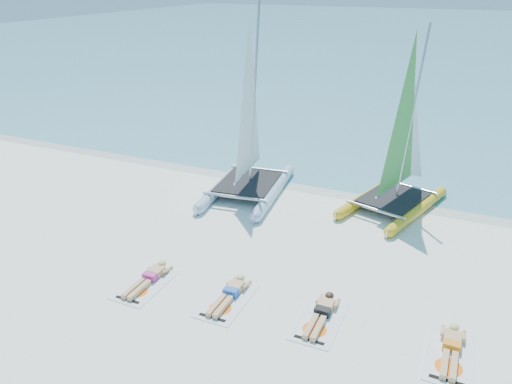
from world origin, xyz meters
TOP-DOWN VIEW (x-y plane):
  - ground at (0.00, 0.00)m, footprint 140.00×140.00m
  - sea at (0.00, 63.00)m, footprint 140.00×115.00m
  - wet_sand_strip at (0.00, 5.50)m, footprint 140.00×1.40m
  - catamaran_blue at (-2.52, 4.06)m, footprint 2.99×5.34m
  - catamaran_yellow at (2.79, 5.28)m, footprint 3.43×5.08m
  - towel_a at (-2.42, -2.66)m, footprint 1.00×1.85m
  - sunbather_a at (-2.42, -2.46)m, footprint 0.37×1.73m
  - towel_b at (-0.14, -2.41)m, footprint 1.00×1.85m
  - sunbather_b at (-0.14, -2.22)m, footprint 0.37×1.73m
  - towel_c at (2.22, -2.23)m, footprint 1.00×1.85m
  - sunbather_c at (2.22, -2.04)m, footprint 0.37×1.73m
  - towel_d at (5.13, -2.25)m, footprint 1.00×1.85m
  - sunbather_d at (5.13, -2.06)m, footprint 0.37×1.73m

SIDE VIEW (x-z plane):
  - ground at x=0.00m, z-range 0.00..0.00m
  - wet_sand_strip at x=0.00m, z-range 0.00..0.01m
  - sea at x=0.00m, z-range 0.00..0.01m
  - towel_a at x=-2.42m, z-range 0.00..0.02m
  - towel_b at x=-0.14m, z-range 0.00..0.02m
  - towel_c at x=2.22m, z-range 0.00..0.02m
  - towel_d at x=5.13m, z-range 0.00..0.02m
  - sunbather_a at x=-2.42m, z-range -0.01..0.25m
  - sunbather_b at x=-0.14m, z-range -0.01..0.25m
  - sunbather_c at x=2.22m, z-range -0.01..0.25m
  - sunbather_d at x=5.13m, z-range -0.01..0.25m
  - catamaran_yellow at x=2.79m, z-range -1.17..5.14m
  - catamaran_blue at x=-2.52m, z-range -1.40..5.55m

